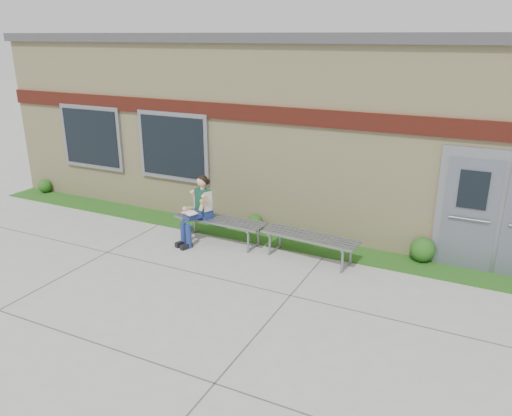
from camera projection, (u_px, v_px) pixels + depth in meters
The scene contains 9 objects.
ground at pixel (224, 296), 8.40m from camera, with size 80.00×80.00×0.00m, color #9E9E99.
grass_strip at pixel (285, 241), 10.60m from camera, with size 16.00×0.80×0.02m, color #1E4713.
school_building at pixel (338, 120), 12.78m from camera, with size 16.20×6.22×4.20m.
bench_left at pixel (220, 224), 10.47m from camera, with size 1.98×0.59×0.51m.
bench_right at pixel (310, 241), 9.64m from camera, with size 1.95×0.69×0.50m.
girl at pixel (198, 208), 10.34m from camera, with size 0.59×0.89×1.44m.
shrub_west at pixel (45, 186), 13.80m from camera, with size 0.36×0.36×0.36m, color #1E4713.
shrub_mid at pixel (255, 223), 11.09m from camera, with size 0.36×0.36×0.36m, color #1E4713.
shrub_east at pixel (422, 250), 9.58m from camera, with size 0.47×0.47×0.47m, color #1E4713.
Camera 1 is at (3.77, -6.44, 4.16)m, focal length 35.00 mm.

